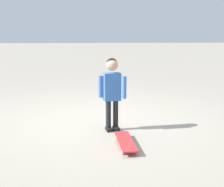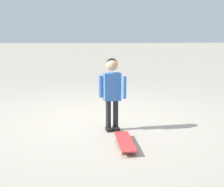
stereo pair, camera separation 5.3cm
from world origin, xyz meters
name	(u,v)px [view 1 (the left image)]	position (x,y,z in m)	size (l,w,h in m)	color
ground_plane	(95,121)	(0.00, 0.00, 0.00)	(50.00, 50.00, 0.00)	#9E9384
child_person	(112,86)	(0.47, 0.25, 0.66)	(0.22, 0.40, 1.06)	black
skateboard	(126,142)	(1.13, 0.40, 0.06)	(0.77, 0.26, 0.07)	#B22D2D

